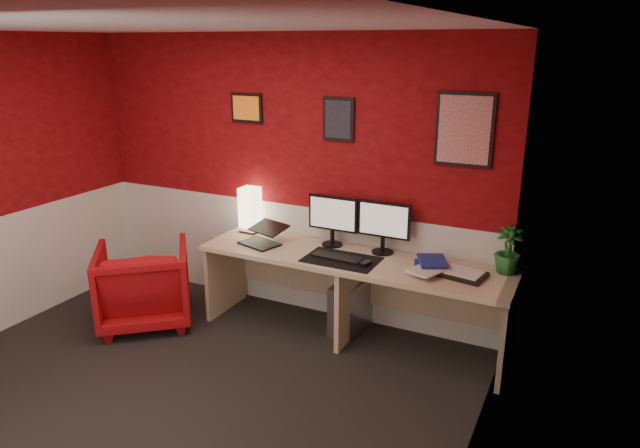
# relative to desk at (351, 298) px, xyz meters

# --- Properties ---
(ground) EXTENTS (4.00, 3.50, 0.01)m
(ground) POSITION_rel_desk_xyz_m (-0.79, -1.41, -0.36)
(ground) COLOR black
(ground) RESTS_ON ground
(ceiling) EXTENTS (4.00, 3.50, 0.01)m
(ceiling) POSITION_rel_desk_xyz_m (-0.79, -1.41, 2.13)
(ceiling) COLOR white
(ceiling) RESTS_ON ground
(wall_back) EXTENTS (4.00, 0.01, 2.50)m
(wall_back) POSITION_rel_desk_xyz_m (-0.79, 0.34, 0.89)
(wall_back) COLOR maroon
(wall_back) RESTS_ON ground
(wall_right) EXTENTS (0.01, 3.50, 2.50)m
(wall_right) POSITION_rel_desk_xyz_m (1.21, -1.41, 0.89)
(wall_right) COLOR maroon
(wall_right) RESTS_ON ground
(wainscot_back) EXTENTS (4.00, 0.01, 1.00)m
(wainscot_back) POSITION_rel_desk_xyz_m (-0.79, 0.34, 0.14)
(wainscot_back) COLOR silver
(wainscot_back) RESTS_ON ground
(wainscot_right) EXTENTS (0.01, 3.50, 1.00)m
(wainscot_right) POSITION_rel_desk_xyz_m (1.20, -1.41, 0.14)
(wainscot_right) COLOR silver
(wainscot_right) RESTS_ON ground
(desk) EXTENTS (2.60, 0.65, 0.73)m
(desk) POSITION_rel_desk_xyz_m (0.00, 0.00, 0.00)
(desk) COLOR tan
(desk) RESTS_ON ground
(shoji_lamp) EXTENTS (0.16, 0.16, 0.40)m
(shoji_lamp) POSITION_rel_desk_xyz_m (-1.11, 0.21, 0.56)
(shoji_lamp) COLOR #FFE5B2
(shoji_lamp) RESTS_ON desk
(laptop) EXTENTS (0.38, 0.31, 0.22)m
(laptop) POSITION_rel_desk_xyz_m (-0.85, -0.06, 0.47)
(laptop) COLOR black
(laptop) RESTS_ON desk
(monitor_left) EXTENTS (0.45, 0.06, 0.58)m
(monitor_left) POSITION_rel_desk_xyz_m (-0.27, 0.20, 0.66)
(monitor_left) COLOR black
(monitor_left) RESTS_ON desk
(monitor_right) EXTENTS (0.45, 0.06, 0.58)m
(monitor_right) POSITION_rel_desk_xyz_m (0.18, 0.22, 0.66)
(monitor_right) COLOR black
(monitor_right) RESTS_ON desk
(desk_mat) EXTENTS (0.60, 0.38, 0.01)m
(desk_mat) POSITION_rel_desk_xyz_m (-0.06, -0.08, 0.37)
(desk_mat) COLOR black
(desk_mat) RESTS_ON desk
(keyboard) EXTENTS (0.43, 0.16, 0.02)m
(keyboard) POSITION_rel_desk_xyz_m (-0.10, -0.07, 0.38)
(keyboard) COLOR black
(keyboard) RESTS_ON desk_mat
(mouse) EXTENTS (0.08, 0.11, 0.03)m
(mouse) POSITION_rel_desk_xyz_m (0.17, -0.12, 0.39)
(mouse) COLOR black
(mouse) RESTS_ON desk_mat
(book_bottom) EXTENTS (0.29, 0.34, 0.03)m
(book_bottom) POSITION_rel_desk_xyz_m (0.52, 0.00, 0.38)
(book_bottom) COLOR navy
(book_bottom) RESTS_ON desk
(book_middle) EXTENTS (0.31, 0.35, 0.02)m
(book_middle) POSITION_rel_desk_xyz_m (0.56, -0.04, 0.40)
(book_middle) COLOR silver
(book_middle) RESTS_ON book_bottom
(book_top) EXTENTS (0.31, 0.35, 0.03)m
(book_top) POSITION_rel_desk_xyz_m (0.56, 0.01, 0.43)
(book_top) COLOR navy
(book_top) RESTS_ON book_middle
(zen_tray) EXTENTS (0.39, 0.31, 0.03)m
(zen_tray) POSITION_rel_desk_xyz_m (0.89, 0.01, 0.38)
(zen_tray) COLOR black
(zen_tray) RESTS_ON desk
(potted_plant) EXTENTS (0.25, 0.25, 0.36)m
(potted_plant) POSITION_rel_desk_xyz_m (1.19, 0.23, 0.55)
(potted_plant) COLOR #19591E
(potted_plant) RESTS_ON desk
(pc_tower) EXTENTS (0.25, 0.47, 0.45)m
(pc_tower) POSITION_rel_desk_xyz_m (-0.06, 0.13, -0.14)
(pc_tower) COLOR #99999E
(pc_tower) RESTS_ON ground
(armchair) EXTENTS (1.10, 1.10, 0.72)m
(armchair) POSITION_rel_desk_xyz_m (-1.77, -0.54, -0.00)
(armchair) COLOR #AA0A0D
(armchair) RESTS_ON ground
(art_left) EXTENTS (0.32, 0.02, 0.26)m
(art_left) POSITION_rel_desk_xyz_m (-1.18, 0.33, 1.49)
(art_left) COLOR orange
(art_left) RESTS_ON wall_back
(art_center) EXTENTS (0.28, 0.02, 0.36)m
(art_center) POSITION_rel_desk_xyz_m (-0.28, 0.33, 1.44)
(art_center) COLOR black
(art_center) RESTS_ON wall_back
(art_right) EXTENTS (0.44, 0.02, 0.56)m
(art_right) POSITION_rel_desk_xyz_m (0.76, 0.33, 1.42)
(art_right) COLOR red
(art_right) RESTS_ON wall_back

